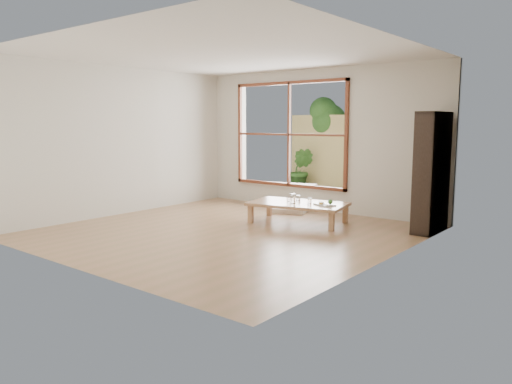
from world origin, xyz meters
The scene contains 15 objects.
ground centered at (0.00, 0.00, 0.00)m, with size 5.00×5.00×0.00m, color #A17450.
low_table centered at (0.43, 1.22, 0.30)m, with size 1.68×1.15×0.34m.
floor_cushion centered at (-0.25, 2.00, 0.04)m, with size 0.59×0.59×0.09m, color white.
bookshelf centered at (2.34, 1.90, 0.89)m, with size 0.29×0.80×1.79m, color #31221B.
glass_tall centered at (0.41, 1.09, 0.41)m, with size 0.09×0.09×0.16m, color silver.
glass_mid centered at (0.62, 1.26, 0.38)m, with size 0.06×0.06×0.09m, color silver.
glass_short centered at (0.31, 1.39, 0.38)m, with size 0.07×0.07×0.09m, color silver.
glass_small centered at (0.25, 1.23, 0.37)m, with size 0.06×0.06×0.08m, color silver.
food_tray centered at (0.91, 1.27, 0.36)m, with size 0.37×0.32×0.10m.
deck centered at (-0.60, 3.56, 0.00)m, with size 2.80×2.00×0.05m, color #3C322B.
garden_bench centered at (-1.01, 3.08, 0.30)m, with size 1.11×0.58×0.34m.
bamboo_fence centered at (-0.60, 4.56, 0.90)m, with size 2.80×0.06×1.80m, color #D7BB6E.
shrub_right centered at (0.34, 4.25, 0.49)m, with size 0.84×0.73×0.94m, color #336224.
shrub_left centered at (-1.51, 4.21, 0.53)m, with size 0.56×0.45×1.01m, color #336224.
garden_tree centered at (-1.28, 4.86, 1.63)m, with size 1.04×0.85×2.22m.
Camera 1 is at (4.90, -5.46, 1.63)m, focal length 35.00 mm.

